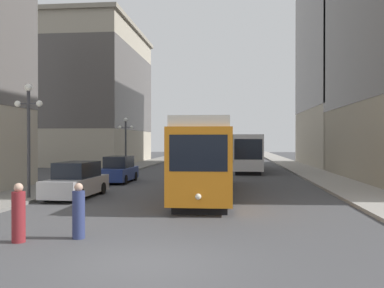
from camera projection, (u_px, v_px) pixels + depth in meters
The scene contains 13 objects.
ground_plane at pixel (148, 263), 9.89m from camera, with size 200.00×200.00×0.00m, color #424244.
sidewalk_left at pixel (143, 164), 50.58m from camera, with size 3.19×120.00×0.15m, color gray.
sidewalk_right at pixel (293, 165), 48.81m from camera, with size 3.19×120.00×0.15m, color gray.
streetcar at pixel (207, 155), 22.95m from camera, with size 2.83×14.63×3.89m.
transit_bus at pixel (248, 151), 40.16m from camera, with size 2.92×11.56×3.45m.
parked_car_left_near at pixel (77, 181), 21.42m from camera, with size 2.04×4.88×1.82m.
parked_car_left_mid at pixel (119, 170), 29.29m from camera, with size 1.92×4.42×1.82m.
pedestrian_crossing_near at pixel (79, 213), 12.40m from camera, with size 0.37×0.37×1.65m.
pedestrian_crossing_far at pixel (19, 215), 11.94m from camera, with size 0.38×0.38×1.70m.
lamp_post_left_near at pixel (29, 123), 20.28m from camera, with size 1.41×0.36×5.53m.
lamp_post_left_far at pixel (126, 135), 38.56m from camera, with size 1.41×0.36×4.90m.
building_left_corner at pixel (87, 94), 54.43m from camera, with size 13.60×20.19×17.47m.
building_right_corner at pixel (361, 46), 47.36m from camera, with size 12.55×19.25×26.45m.
Camera 1 is at (2.02, -9.72, 2.90)m, focal length 39.09 mm.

